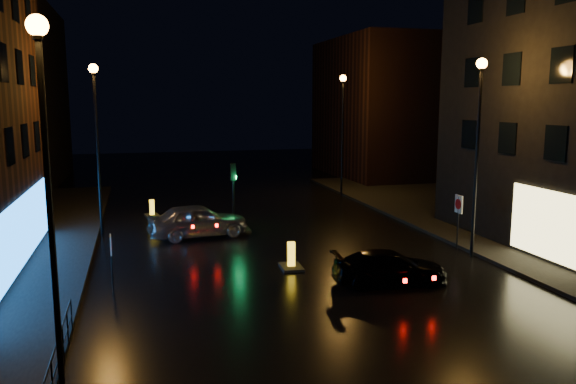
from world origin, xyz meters
name	(u,v)px	position (x,y,z in m)	size (l,w,h in m)	color
ground	(355,330)	(0.00, 0.00, 0.00)	(120.00, 120.00, 0.00)	black
pavement_right	(559,235)	(14.00, 8.00, 0.07)	(12.00, 44.00, 0.15)	black
building_far_left	(4,96)	(-16.00, 35.00, 7.00)	(8.00, 16.00, 14.00)	black
building_far_right	(379,108)	(15.00, 32.00, 6.00)	(8.00, 14.00, 12.00)	black
street_lamp_lnear	(46,154)	(-7.80, -2.00, 5.56)	(0.44, 0.44, 8.37)	black
street_lamp_lfar	(96,124)	(-7.80, 14.00, 5.56)	(0.44, 0.44, 8.37)	black
street_lamp_rnear	(478,127)	(7.80, 6.00, 5.56)	(0.44, 0.44, 8.37)	black
street_lamp_rfar	(342,117)	(7.80, 22.00, 5.56)	(0.44, 0.44, 8.37)	black
traffic_signal	(234,219)	(-1.20, 14.00, 0.50)	(1.40, 2.40, 3.45)	black
guard_railing	(57,352)	(-8.00, -1.00, 0.74)	(0.05, 6.04, 1.00)	black
silver_hatchback	(198,220)	(-3.20, 12.67, 0.82)	(1.94, 4.83, 1.65)	#B8BBC1
dark_sedan	(390,267)	(2.80, 3.60, 0.61)	(1.72, 4.22, 1.23)	black
bollard_near	(291,263)	(-0.18, 6.38, 0.24)	(0.89, 1.28, 1.08)	black
bollard_far	(152,213)	(-5.26, 18.37, 0.21)	(0.91, 1.22, 0.97)	black
road_sign_left	(111,250)	(-6.98, 5.24, 1.55)	(0.08, 0.50, 2.06)	black
road_sign_right	(459,209)	(7.89, 7.31, 1.85)	(0.09, 0.60, 2.47)	black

